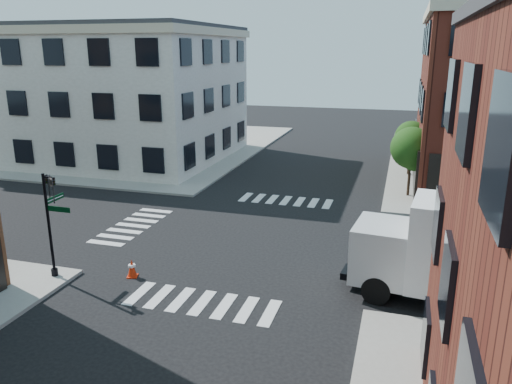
{
  "coord_description": "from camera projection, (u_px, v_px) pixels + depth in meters",
  "views": [
    {
      "loc": [
        6.89,
        -22.9,
        9.4
      ],
      "look_at": [
        0.07,
        0.05,
        2.5
      ],
      "focal_mm": 35.0,
      "sensor_mm": 36.0,
      "label": 1
    }
  ],
  "objects": [
    {
      "name": "tree_far",
      "position": [
        412.0,
        139.0,
        37.44
      ],
      "size": [
        2.43,
        2.43,
        4.07
      ],
      "color": "black",
      "rests_on": "ground"
    },
    {
      "name": "traffic_cone",
      "position": [
        132.0,
        268.0,
        21.25
      ],
      "size": [
        0.55,
        0.55,
        0.8
      ],
      "rotation": [
        0.0,
        0.0,
        0.33
      ],
      "color": "red",
      "rests_on": "ground"
    },
    {
      "name": "building_nw",
      "position": [
        101.0,
        95.0,
        44.0
      ],
      "size": [
        22.0,
        16.0,
        11.0
      ],
      "primitive_type": "cube",
      "color": "beige",
      "rests_on": "ground"
    },
    {
      "name": "tree_near",
      "position": [
        413.0,
        150.0,
        31.83
      ],
      "size": [
        2.69,
        2.69,
        4.49
      ],
      "color": "black",
      "rests_on": "ground"
    },
    {
      "name": "sidewalk_nw",
      "position": [
        116.0,
        144.0,
        50.65
      ],
      "size": [
        30.0,
        30.0,
        0.15
      ],
      "primitive_type": "cube",
      "color": "gray",
      "rests_on": "ground"
    },
    {
      "name": "box_truck",
      "position": [
        479.0,
        255.0,
        18.32
      ],
      "size": [
        9.11,
        3.61,
        4.04
      ],
      "rotation": [
        0.0,
        0.0,
        -0.11
      ],
      "color": "white",
      "rests_on": "ground"
    },
    {
      "name": "signal_pole",
      "position": [
        51.0,
        214.0,
        20.48
      ],
      "size": [
        1.29,
        1.24,
        4.6
      ],
      "color": "black",
      "rests_on": "ground"
    },
    {
      "name": "ground",
      "position": [
        254.0,
        239.0,
        25.58
      ],
      "size": [
        120.0,
        120.0,
        0.0
      ],
      "primitive_type": "plane",
      "color": "black",
      "rests_on": "ground"
    }
  ]
}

